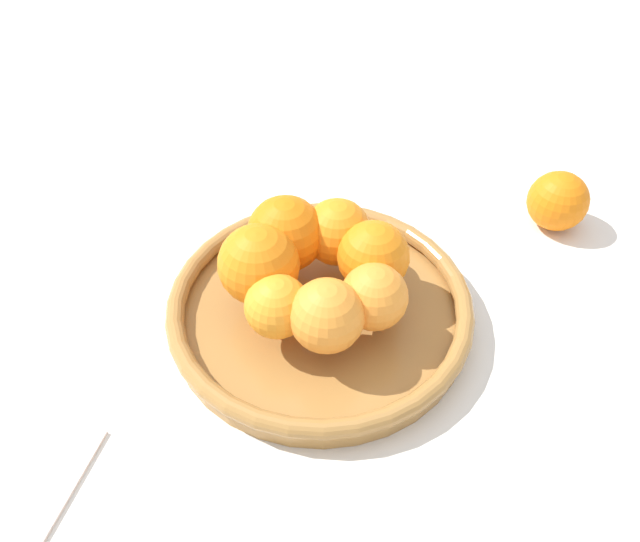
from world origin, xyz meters
The scene contains 4 objects.
ground_plane centered at (0.00, 0.00, 0.00)m, with size 4.00×4.00×0.00m, color silver.
fruit_bowl centered at (0.00, 0.00, 0.02)m, with size 0.32×0.32×0.04m.
orange_pile centered at (0.00, 0.01, 0.07)m, with size 0.18×0.20×0.08m.
stray_orange centered at (0.32, -0.10, 0.04)m, with size 0.07×0.07×0.07m, color orange.
Camera 1 is at (-0.32, -0.31, 0.52)m, focal length 35.00 mm.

